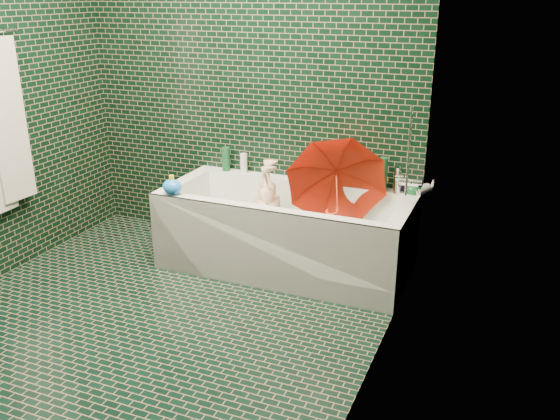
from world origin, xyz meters
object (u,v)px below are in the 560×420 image
at_px(rubber_duck, 381,183).
at_px(bath_toy, 172,186).
at_px(umbrella, 337,191).
at_px(child, 271,225).
at_px(bathtub, 285,240).

relative_size(rubber_duck, bath_toy, 0.78).
height_order(umbrella, rubber_duck, umbrella).
distance_m(child, rubber_duck, 0.81).
bearing_deg(bath_toy, umbrella, 3.88).
bearing_deg(umbrella, bathtub, 168.31).
height_order(bathtub, bath_toy, bath_toy).
distance_m(child, umbrella, 0.54).
xyz_separation_m(umbrella, rubber_duck, (0.22, 0.32, -0.01)).
xyz_separation_m(child, umbrella, (0.45, 0.05, 0.30)).
bearing_deg(rubber_duck, bathtub, -128.50).
height_order(bathtub, child, bathtub).
height_order(child, umbrella, umbrella).
xyz_separation_m(rubber_duck, bath_toy, (-1.26, -0.66, 0.01)).
xyz_separation_m(umbrella, bath_toy, (-1.04, -0.34, 0.00)).
xyz_separation_m(bathtub, bath_toy, (-0.69, -0.31, 0.40)).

